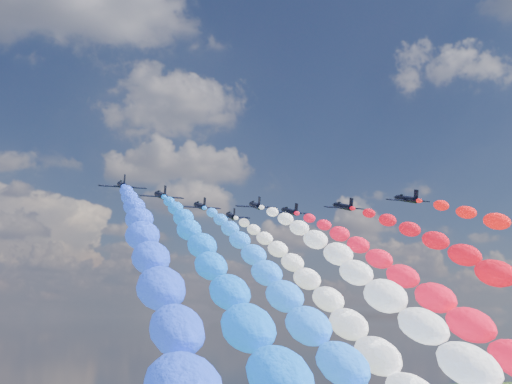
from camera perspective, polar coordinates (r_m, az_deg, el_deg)
name	(u,v)px	position (r m, az deg, el deg)	size (l,w,h in m)	color
jet_0	(122,185)	(129.49, -12.18, 0.61)	(9.56, 12.82, 2.82)	black
trail_0	(153,302)	(66.28, -9.43, -9.96)	(6.11, 117.06, 53.06)	blue
jet_1	(161,195)	(138.57, -8.73, -0.30)	(9.56, 12.82, 2.82)	black
trail_1	(220,304)	(76.14, -3.37, -10.25)	(6.11, 117.06, 53.06)	blue
jet_2	(200,206)	(150.94, -5.14, -1.29)	(9.56, 12.82, 2.82)	black
trail_2	(278,306)	(89.66, 2.01, -10.43)	(6.11, 117.06, 53.06)	#1C6EFD
jet_3	(255,205)	(149.45, -0.06, -1.23)	(9.56, 12.82, 2.82)	black
trail_3	(373,306)	(90.23, 10.69, -10.25)	(6.11, 117.06, 53.06)	white
jet_4	(231,216)	(165.27, -2.30, -2.20)	(9.56, 12.82, 2.82)	black
trail_4	(316,308)	(105.10, 5.56, -10.52)	(6.11, 117.06, 53.06)	white
jet_5	(290,211)	(158.23, 3.12, -1.78)	(9.56, 12.82, 2.82)	black
trail_5	(419,307)	(100.60, 14.76, -10.17)	(6.11, 117.06, 53.06)	red
jet_6	(343,206)	(152.49, 8.01, -1.33)	(9.56, 12.82, 2.82)	black
jet_7	(407,199)	(145.50, 13.65, -0.63)	(9.56, 12.82, 2.82)	black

